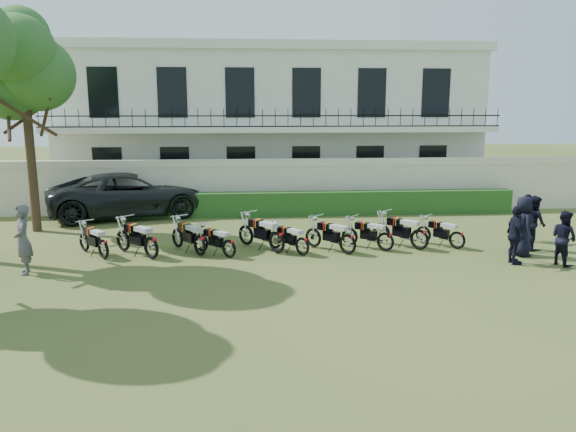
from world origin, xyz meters
The scene contains 22 objects.
ground centered at (0.00, 0.00, 0.00)m, with size 100.00×100.00×0.00m, color #3D5020.
perimeter_wall centered at (0.00, 8.00, 1.17)m, with size 30.00×0.35×2.30m.
hedge centered at (1.00, 7.20, 0.50)m, with size 18.00×0.60×1.00m, color #1D4D1B.
building centered at (0.00, 13.96, 3.71)m, with size 20.40×9.60×7.40m.
tree_west_near centered at (-8.96, 5.00, 5.89)m, with size 3.40×3.20×7.90m.
motorcycle_0 centered at (-5.62, 0.82, 0.47)m, with size 1.27×1.49×1.02m.
motorcycle_1 centered at (-4.19, 0.70, 0.53)m, with size 1.58×1.55×1.15m.
motorcycle_2 centered at (-2.77, 0.94, 0.50)m, with size 1.24×1.67×1.08m.
motorcycle_3 centered at (-1.88, 0.65, 0.44)m, with size 1.34×1.27×0.96m.
motorcycle_4 centered at (-0.41, 1.09, 0.53)m, with size 1.47×1.66×1.15m.
motorcycle_5 centered at (0.35, 0.75, 0.44)m, with size 1.22×1.38×0.96m.
motorcycle_6 centered at (1.76, 0.77, 0.50)m, with size 1.46×1.47×1.08m.
motorcycle_7 centered at (3.02, 1.05, 0.47)m, with size 1.50×1.26×1.02m.
motorcycle_8 centered at (4.13, 1.12, 0.52)m, with size 1.51×1.56×1.13m.
motorcycle_9 centered at (5.37, 1.14, 0.45)m, with size 1.26×1.37×0.97m.
suv centered at (-6.08, 7.61, 0.91)m, with size 3.01×6.54×1.82m, color black.
inspector centered at (-7.41, -0.49, 0.95)m, with size 0.69×0.46×1.91m, color #58585D.
officer_1 centered at (7.74, -0.81, 0.80)m, with size 0.78×0.60×1.59m, color black.
officer_2 centered at (6.39, -0.62, 0.86)m, with size 1.01×0.42×1.72m, color black.
officer_3 centered at (7.06, 0.28, 0.92)m, with size 0.90×0.59×1.84m, color black.
officer_4 centered at (7.78, 0.97, 0.87)m, with size 0.85×0.66×1.74m, color black.
officer_5 centered at (8.07, 2.00, 0.81)m, with size 0.95×0.40×1.63m, color black.
Camera 1 is at (-1.43, -15.80, 4.53)m, focal length 35.00 mm.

